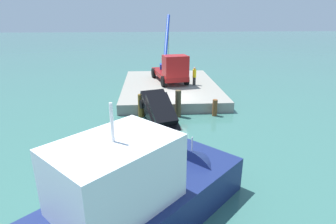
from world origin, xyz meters
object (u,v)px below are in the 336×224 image
(salvaged_car, at_px, (161,115))
(dock_worker, at_px, (194,76))
(crane_truck, at_px, (171,68))
(moored_yacht, at_px, (156,198))

(salvaged_car, bearing_deg, dock_worker, 155.55)
(crane_truck, relative_size, salvaged_car, 2.38)
(crane_truck, height_order, dock_worker, crane_truck)
(crane_truck, distance_m, dock_worker, 2.50)
(crane_truck, relative_size, dock_worker, 6.31)
(salvaged_car, relative_size, moored_yacht, 0.43)
(moored_yacht, bearing_deg, salvaged_car, 176.41)
(dock_worker, xyz_separation_m, moored_yacht, (16.89, -4.11, -0.97))
(crane_truck, height_order, moored_yacht, crane_truck)
(salvaged_car, bearing_deg, moored_yacht, -3.59)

